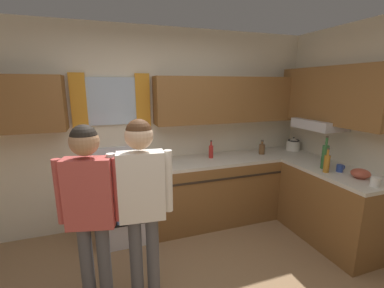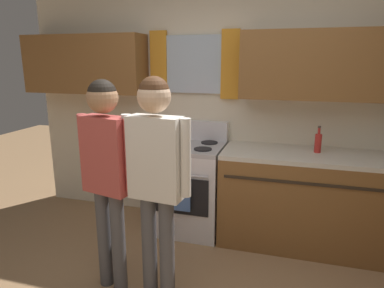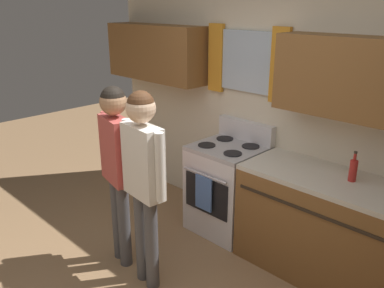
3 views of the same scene
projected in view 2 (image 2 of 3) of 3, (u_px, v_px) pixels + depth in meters
name	position (u px, v px, depth m)	size (l,w,h in m)	color
back_wall_unit	(240.00, 89.00, 3.41)	(4.60, 0.42, 2.60)	beige
stove_oven	(191.00, 186.00, 3.50)	(0.65, 0.67, 1.10)	silver
bottle_sauce_red	(318.00, 143.00, 3.10)	(0.06, 0.06, 0.25)	red
adult_left	(107.00, 163.00, 2.44)	(0.49, 0.23, 1.60)	#4C4C51
adult_in_plaid	(156.00, 167.00, 2.30)	(0.50, 0.22, 1.63)	#4C4C51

